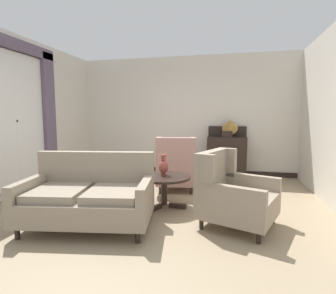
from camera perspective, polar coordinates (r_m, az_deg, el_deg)
name	(u,v)px	position (r m, az deg, el deg)	size (l,w,h in m)	color
ground	(156,208)	(4.33, -2.65, -12.92)	(7.87, 7.87, 0.00)	#9E896B
wall_back	(185,116)	(6.83, 3.67, 6.67)	(5.61, 0.08, 2.93)	silver
wall_left	(38,115)	(6.12, -25.92, 6.07)	(0.08, 3.93, 2.93)	silver
wall_right	(334,115)	(5.04, 31.86, 5.80)	(0.08, 3.93, 2.93)	silver
baseboard_back	(184,171)	(6.92, 3.52, -5.03)	(5.45, 0.03, 0.12)	black
window_with_curtains	(17,112)	(5.55, -29.48, 6.48)	(0.12, 2.01, 2.72)	silver
coffee_table	(164,182)	(4.28, -0.82, -7.46)	(0.83, 0.83, 0.50)	black
porcelain_vase	(163,166)	(4.28, -0.97, -4.08)	(0.15, 0.15, 0.34)	brown
settee	(89,197)	(3.71, -16.46, -10.14)	(1.76, 1.17, 0.95)	gray
armchair_far_left	(176,168)	(5.27, 1.75, -4.39)	(0.87, 0.99, 1.06)	tan
armchair_foreground_right	(233,195)	(3.69, 13.62, -9.81)	(1.13, 1.10, 0.98)	gray
sideboard	(227,155)	(6.51, 12.36, -1.57)	(0.90, 0.42, 1.21)	black
gramophone	(230,126)	(6.36, 12.96, 4.43)	(0.37, 0.48, 0.55)	black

